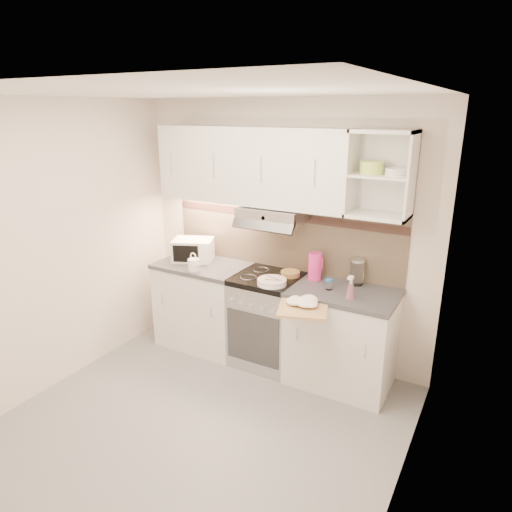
% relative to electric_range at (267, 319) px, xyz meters
% --- Properties ---
extents(ground, '(3.00, 3.00, 0.00)m').
position_rel_electric_range_xyz_m(ground, '(0.00, -1.10, -0.45)').
color(ground, gray).
rests_on(ground, ground).
extents(room_shell, '(3.04, 2.84, 2.52)m').
position_rel_electric_range_xyz_m(room_shell, '(0.00, -0.73, 1.18)').
color(room_shell, silver).
rests_on(room_shell, ground).
extents(base_cabinet_left, '(0.90, 0.60, 0.86)m').
position_rel_electric_range_xyz_m(base_cabinet_left, '(-0.75, 0.00, -0.02)').
color(base_cabinet_left, white).
rests_on(base_cabinet_left, ground).
extents(worktop_left, '(0.92, 0.62, 0.04)m').
position_rel_electric_range_xyz_m(worktop_left, '(-0.75, 0.00, 0.43)').
color(worktop_left, '#47474C').
rests_on(worktop_left, base_cabinet_left).
extents(base_cabinet_right, '(0.90, 0.60, 0.86)m').
position_rel_electric_range_xyz_m(base_cabinet_right, '(0.75, 0.00, -0.02)').
color(base_cabinet_right, white).
rests_on(base_cabinet_right, ground).
extents(worktop_right, '(0.92, 0.62, 0.04)m').
position_rel_electric_range_xyz_m(worktop_right, '(0.75, 0.00, 0.43)').
color(worktop_right, '#47474C').
rests_on(worktop_right, base_cabinet_right).
extents(electric_range, '(0.60, 0.60, 0.90)m').
position_rel_electric_range_xyz_m(electric_range, '(0.00, 0.00, 0.00)').
color(electric_range, '#B7B7BC').
rests_on(electric_range, ground).
extents(microwave, '(0.48, 0.43, 0.22)m').
position_rel_electric_range_xyz_m(microwave, '(-0.90, 0.04, 0.56)').
color(microwave, white).
rests_on(microwave, worktop_left).
extents(watering_can, '(0.21, 0.11, 0.18)m').
position_rel_electric_range_xyz_m(watering_can, '(-0.69, -0.22, 0.52)').
color(watering_can, white).
rests_on(watering_can, worktop_left).
extents(plate_stack, '(0.26, 0.26, 0.06)m').
position_rel_electric_range_xyz_m(plate_stack, '(0.13, -0.17, 0.47)').
color(plate_stack, white).
rests_on(plate_stack, electric_range).
extents(bread_loaf, '(0.18, 0.18, 0.04)m').
position_rel_electric_range_xyz_m(bread_loaf, '(0.18, 0.11, 0.47)').
color(bread_loaf, '#A17443').
rests_on(bread_loaf, electric_range).
extents(pink_pitcher, '(0.13, 0.13, 0.25)m').
position_rel_electric_range_xyz_m(pink_pitcher, '(0.41, 0.14, 0.57)').
color(pink_pitcher, '#E82986').
rests_on(pink_pitcher, worktop_right).
extents(glass_jar, '(0.13, 0.13, 0.24)m').
position_rel_electric_range_xyz_m(glass_jar, '(0.79, 0.20, 0.57)').
color(glass_jar, silver).
rests_on(glass_jar, worktop_right).
extents(spice_jar, '(0.06, 0.06, 0.09)m').
position_rel_electric_range_xyz_m(spice_jar, '(0.62, -0.03, 0.50)').
color(spice_jar, silver).
rests_on(spice_jar, worktop_right).
extents(spray_bottle, '(0.08, 0.08, 0.21)m').
position_rel_electric_range_xyz_m(spray_bottle, '(0.84, -0.13, 0.53)').
color(spray_bottle, pink).
rests_on(spray_bottle, worktop_right).
extents(cutting_board, '(0.48, 0.45, 0.02)m').
position_rel_electric_range_xyz_m(cutting_board, '(0.56, -0.46, 0.42)').
color(cutting_board, '#A38B4C').
rests_on(cutting_board, base_cabinet_right).
extents(dish_towel, '(0.29, 0.24, 0.08)m').
position_rel_electric_range_xyz_m(dish_towel, '(0.55, -0.43, 0.47)').
color(dish_towel, silver).
rests_on(dish_towel, cutting_board).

